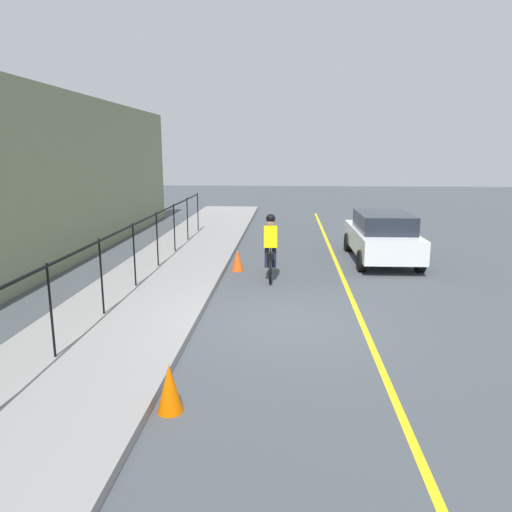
% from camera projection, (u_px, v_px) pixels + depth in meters
% --- Properties ---
extents(ground_plane, '(80.00, 80.00, 0.00)m').
position_uv_depth(ground_plane, '(285.00, 323.00, 10.03)').
color(ground_plane, '#43494E').
extents(lane_line_centre, '(36.00, 0.12, 0.01)m').
position_uv_depth(lane_line_centre, '(363.00, 325.00, 9.92)').
color(lane_line_centre, yellow).
rests_on(lane_line_centre, ground).
extents(sidewalk, '(40.00, 3.20, 0.15)m').
position_uv_depth(sidewalk, '(124.00, 316.00, 10.23)').
color(sidewalk, gray).
rests_on(sidewalk, ground).
extents(building_wall, '(28.00, 0.80, 5.28)m').
position_uv_depth(building_wall, '(2.00, 186.00, 11.86)').
color(building_wall, '#727C5C').
rests_on(building_wall, ground).
extents(iron_fence, '(19.60, 0.04, 1.60)m').
position_uv_depth(iron_fence, '(118.00, 247.00, 10.95)').
color(iron_fence, black).
rests_on(iron_fence, sidewalk).
extents(cyclist_lead, '(1.71, 0.37, 1.83)m').
position_uv_depth(cyclist_lead, '(271.00, 247.00, 13.24)').
color(cyclist_lead, black).
rests_on(cyclist_lead, ground).
extents(patrol_sedan, '(4.43, 1.97, 1.58)m').
position_uv_depth(patrol_sedan, '(382.00, 236.00, 15.52)').
color(patrol_sedan, white).
rests_on(patrol_sedan, ground).
extents(traffic_cone_near, '(0.36, 0.36, 0.70)m').
position_uv_depth(traffic_cone_near, '(170.00, 388.00, 6.56)').
color(traffic_cone_near, '#ED6002').
rests_on(traffic_cone_near, ground).
extents(traffic_cone_far, '(0.36, 0.36, 0.65)m').
position_uv_depth(traffic_cone_far, '(237.00, 260.00, 14.33)').
color(traffic_cone_far, '#FC5316').
rests_on(traffic_cone_far, ground).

